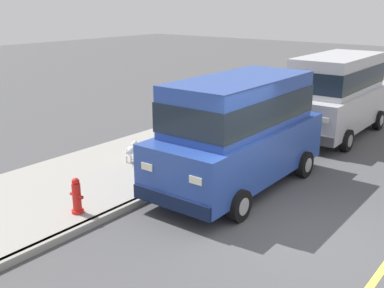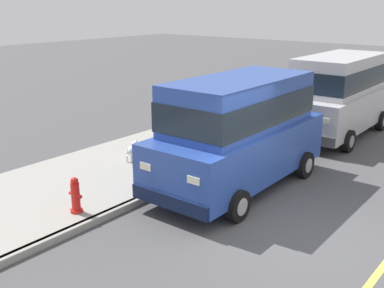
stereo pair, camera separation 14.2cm
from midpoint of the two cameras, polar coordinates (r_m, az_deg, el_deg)
ground_plane at (r=8.84m, az=12.34°, el=-10.80°), size 80.00×80.00×0.00m
curb at (r=10.43m, az=-3.63°, el=-5.55°), size 0.16×64.00×0.14m
sidewalk at (r=11.63m, az=-10.27°, el=-3.35°), size 3.60×64.00×0.14m
car_blue_van at (r=10.35m, az=5.48°, el=1.99°), size 2.19×4.93×2.52m
car_silver_van at (r=15.25m, az=17.15°, el=6.21°), size 2.18×4.92×2.52m
dog_white at (r=12.07m, az=-7.83°, el=-0.67°), size 0.39×0.71×0.49m
fire_hydrant at (r=9.29m, az=-14.45°, el=-6.30°), size 0.34×0.24×0.72m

